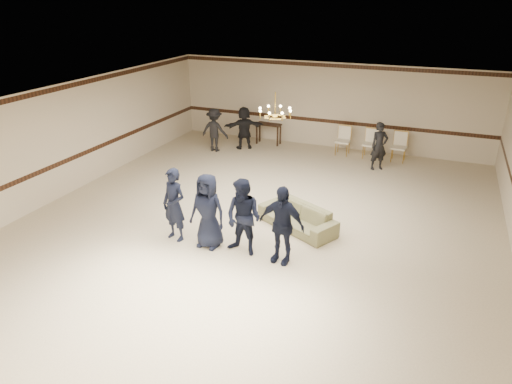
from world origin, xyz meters
TOP-DOWN VIEW (x-y plane):
  - room at (0.00, 0.00)m, footprint 12.01×14.01m
  - chair_rail at (0.00, 6.99)m, footprint 12.00×0.02m
  - crown_molding at (0.00, 6.99)m, footprint 12.00×0.02m
  - chandelier at (0.00, 1.00)m, footprint 0.94×0.94m
  - boy_a at (-1.55, -1.67)m, footprint 0.74×0.57m
  - boy_b at (-0.65, -1.67)m, footprint 0.91×0.62m
  - boy_c at (0.25, -1.67)m, footprint 0.98×0.82m
  - boy_d at (1.15, -1.67)m, footprint 1.10×0.55m
  - settee at (1.02, -0.04)m, footprint 2.26×1.70m
  - adult_left at (-3.76, 4.81)m, footprint 1.05×0.61m
  - adult_mid at (-2.86, 5.51)m, footprint 1.52×1.23m
  - adult_right at (2.24, 5.11)m, footprint 0.71×0.66m
  - banquet_chair_left at (0.79, 6.20)m, footprint 0.51×0.51m
  - banquet_chair_mid at (1.79, 6.20)m, footprint 0.55×0.55m
  - banquet_chair_right at (2.79, 6.20)m, footprint 0.54×0.54m
  - console_table at (-2.21, 6.40)m, footprint 1.02×0.51m

SIDE VIEW (x-z plane):
  - settee at x=1.02m, z-range 0.00..0.62m
  - console_table at x=-2.21m, z-range 0.00..0.83m
  - banquet_chair_left at x=0.79m, z-range 0.00..1.04m
  - banquet_chair_mid at x=1.79m, z-range 0.00..1.04m
  - banquet_chair_right at x=2.79m, z-range 0.00..1.04m
  - adult_left at x=-3.76m, z-range 0.00..1.62m
  - adult_mid at x=-2.86m, z-range 0.00..1.62m
  - adult_right at x=2.24m, z-range 0.00..1.62m
  - boy_a at x=-1.55m, z-range 0.00..1.80m
  - boy_b at x=-0.65m, z-range 0.00..1.80m
  - boy_c at x=0.25m, z-range 0.00..1.80m
  - boy_d at x=1.15m, z-range 0.00..1.80m
  - chair_rail at x=0.00m, z-range 0.93..1.07m
  - room at x=0.00m, z-range -0.01..3.20m
  - chandelier at x=0.00m, z-range 2.43..3.32m
  - crown_molding at x=0.00m, z-range 3.01..3.15m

